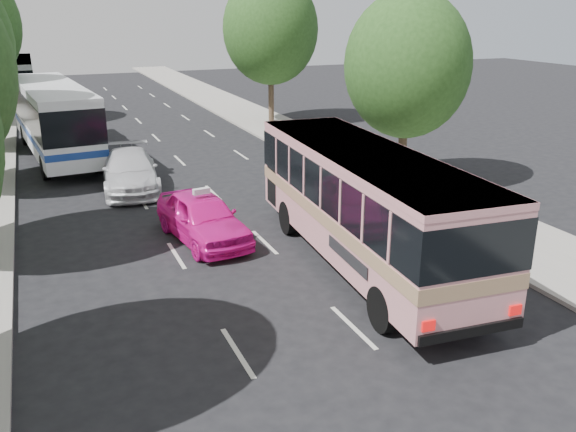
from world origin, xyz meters
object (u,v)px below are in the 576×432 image
tour_coach_front (53,114)px  pink_taxi (203,217)px  pink_bus (365,196)px  white_pickup (130,171)px  tour_coach_rear (16,77)px

tour_coach_front → pink_taxi: bearing=-80.7°
pink_bus → white_pickup: size_ratio=2.03×
pink_bus → tour_coach_front: size_ratio=0.89×
white_pickup → tour_coach_front: 7.80m
white_pickup → pink_taxi: bearing=-73.9°
pink_taxi → tour_coach_front: (-3.72, 14.17, 1.39)m
pink_bus → tour_coach_front: 19.45m
pink_bus → pink_taxi: bearing=139.0°
pink_bus → white_pickup: (-5.00, 10.70, -1.36)m
pink_bus → tour_coach_front: bearing=116.6°
pink_taxi → tour_coach_front: 14.72m
pink_bus → white_pickup: pink_bus is taller
tour_coach_front → tour_coach_rear: 19.75m
pink_taxi → tour_coach_front: tour_coach_front is taller
pink_taxi → white_pickup: 7.03m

